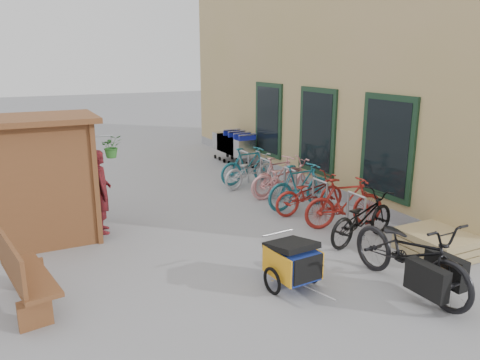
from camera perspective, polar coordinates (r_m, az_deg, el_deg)
name	(u,v)px	position (r m, az deg, el deg)	size (l,w,h in m)	color
ground	(253,257)	(8.44, 1.56, -9.31)	(80.00, 80.00, 0.00)	gray
building	(372,55)	(15.17, 15.84, 14.42)	(6.07, 13.00, 7.00)	tan
kiosk	(34,163)	(9.45, -23.80, 1.96)	(2.49, 1.65, 2.40)	brown
bike_rack	(290,182)	(11.33, 6.11, -0.29)	(0.05, 5.35, 0.86)	#A5A8AD
pallet_stack	(437,244)	(9.15, 22.92, -7.15)	(1.00, 1.20, 0.40)	tan
bench	(23,273)	(7.30, -24.91, -10.30)	(0.74, 1.66, 1.02)	brown
shopping_carts	(233,144)	(15.54, -0.85, 4.43)	(0.63, 2.12, 1.13)	silver
child_trailer	(293,260)	(7.26, 6.43, -9.72)	(0.83, 1.37, 0.80)	navy
cargo_bike	(411,254)	(7.55, 20.15, -8.42)	(0.83, 2.27, 1.19)	black
person_kiosk	(101,192)	(9.71, -16.60, -1.36)	(0.62, 0.41, 1.69)	maroon
bike_0	(362,218)	(9.22, 14.67, -4.47)	(0.64, 1.82, 0.96)	black
bike_1	(345,203)	(9.90, 12.63, -2.71)	(0.50, 1.76, 1.06)	maroon
bike_2	(310,194)	(10.64, 8.48, -1.67)	(0.61, 1.75, 0.92)	maroon
bike_3	(300,186)	(10.97, 7.31, -0.73)	(0.50, 1.78, 1.07)	#207081
bike_4	(284,178)	(11.82, 5.43, 0.25)	(0.66, 1.88, 0.99)	pink
bike_5	(278,175)	(12.07, 4.67, 0.59)	(0.47, 1.65, 0.99)	pink
bike_6	(250,170)	(12.70, 1.23, 1.17)	(0.61, 1.74, 0.91)	#B5B5BA
bike_7	(248,165)	(13.05, 0.94, 1.80)	(0.48, 1.72, 1.03)	#207081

